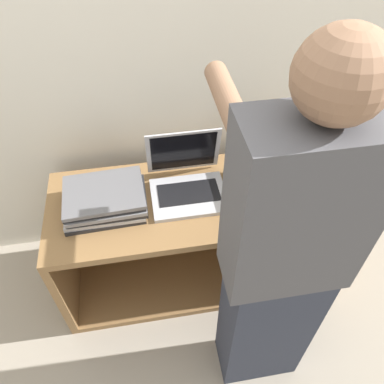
# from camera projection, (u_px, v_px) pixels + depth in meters

# --- Properties ---
(ground_plane) EXTENTS (12.00, 12.00, 0.00)m
(ground_plane) POSITION_uv_depth(u_px,v_px,m) (198.00, 314.00, 1.97)
(ground_plane) COLOR #9E9384
(wall_back) EXTENTS (8.00, 0.05, 2.40)m
(wall_back) POSITION_uv_depth(u_px,v_px,m) (173.00, 34.00, 1.55)
(wall_back) COLOR silver
(wall_back) RESTS_ON ground_plane
(cart) EXTENTS (1.29, 0.55, 0.61)m
(cart) POSITION_uv_depth(u_px,v_px,m) (187.00, 228.00, 1.98)
(cart) COLOR olive
(cart) RESTS_ON ground_plane
(laptop_open) EXTENTS (0.34, 0.32, 0.27)m
(laptop_open) POSITION_uv_depth(u_px,v_px,m) (187.00, 181.00, 1.71)
(laptop_open) COLOR #B7B7BC
(laptop_open) RESTS_ON cart
(laptop_stack_left) EXTENTS (0.36, 0.28, 0.11)m
(laptop_stack_left) POSITION_uv_depth(u_px,v_px,m) (105.00, 199.00, 1.63)
(laptop_stack_left) COLOR #232326
(laptop_stack_left) RESTS_ON cart
(laptop_stack_right) EXTENTS (0.36, 0.29, 0.09)m
(laptop_stack_right) POSITION_uv_depth(u_px,v_px,m) (268.00, 181.00, 1.73)
(laptop_stack_right) COLOR #232326
(laptop_stack_right) RESTS_ON cart
(person) EXTENTS (0.40, 0.52, 1.59)m
(person) POSITION_uv_depth(u_px,v_px,m) (281.00, 264.00, 1.25)
(person) COLOR #2D3342
(person) RESTS_ON ground_plane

